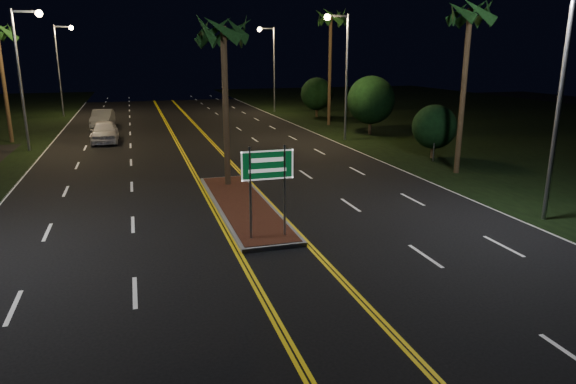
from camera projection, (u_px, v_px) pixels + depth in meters
name	position (u px, v px, depth m)	size (l,w,h in m)	color
ground	(292.00, 273.00, 15.27)	(120.00, 120.00, 0.00)	black
grass_right	(525.00, 125.00, 46.74)	(40.00, 110.00, 0.01)	black
median_island	(243.00, 205.00, 21.71)	(2.25, 10.25, 0.17)	gray
highway_sign	(267.00, 174.00, 17.22)	(1.80, 0.08, 3.20)	gray
streetlight_left_mid	(24.00, 64.00, 33.00)	(1.91, 0.44, 9.00)	gray
streetlight_left_far	(62.00, 60.00, 51.47)	(1.91, 0.44, 9.00)	gray
streetlight_right_near	(555.00, 72.00, 18.60)	(1.91, 0.44, 9.00)	gray
streetlight_right_mid	(342.00, 63.00, 37.07)	(1.91, 0.44, 9.00)	gray
streetlight_right_far	(271.00, 59.00, 55.55)	(1.91, 0.44, 9.00)	gray
palm_median	(223.00, 31.00, 23.06)	(2.40, 2.40, 8.30)	#382819
palm_right_near	(470.00, 14.00, 25.84)	(2.40, 2.40, 9.30)	#382819
palm_right_far	(331.00, 19.00, 44.16)	(2.40, 2.40, 10.30)	#382819
shrub_near	(434.00, 127.00, 31.46)	(2.70, 2.70, 3.30)	#382819
shrub_mid	(371.00, 100.00, 40.63)	(3.78, 3.78, 4.62)	#382819
shrub_far	(317.00, 94.00, 51.77)	(3.24, 3.24, 3.96)	#382819
car_near	(104.00, 130.00, 37.34)	(2.35, 5.48, 1.83)	silver
car_far	(103.00, 117.00, 45.09)	(2.28, 5.33, 1.78)	#A5A9AE
warning_sign	(435.00, 136.00, 30.59)	(0.97, 0.27, 2.36)	gray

